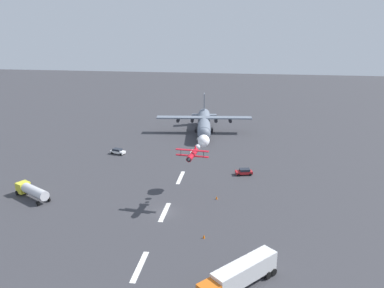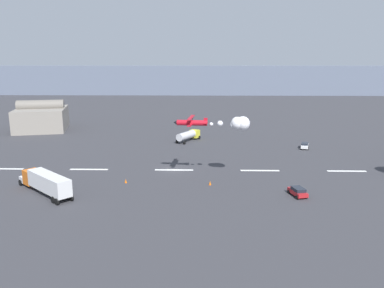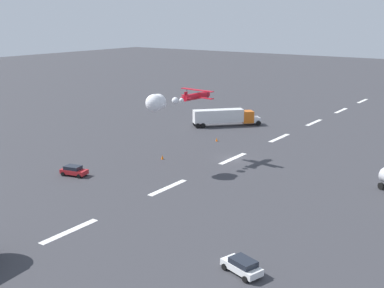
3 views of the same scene
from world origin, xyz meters
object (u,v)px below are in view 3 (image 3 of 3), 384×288
at_px(traffic_cone_near, 217,139).
at_px(traffic_cone_far, 162,157).
at_px(followme_car_yellow, 74,170).
at_px(stunt_biplane_red, 165,101).
at_px(airport_staff_sedan, 242,266).
at_px(semi_truck_orange, 224,116).

height_order(traffic_cone_near, traffic_cone_far, same).
bearing_deg(followme_car_yellow, traffic_cone_far, 159.61).
xyz_separation_m(stunt_biplane_red, traffic_cone_near, (-19.41, -2.93, -10.50)).
distance_m(stunt_biplane_red, airport_staff_sedan, 35.52).
relative_size(traffic_cone_near, traffic_cone_far, 1.00).
bearing_deg(airport_staff_sedan, semi_truck_orange, -146.56).
height_order(stunt_biplane_red, followme_car_yellow, stunt_biplane_red).
height_order(stunt_biplane_red, airport_staff_sedan, stunt_biplane_red).
distance_m(followme_car_yellow, traffic_cone_far, 15.65).
bearing_deg(traffic_cone_near, airport_staff_sedan, 35.54).
bearing_deg(semi_truck_orange, followme_car_yellow, -0.26).
bearing_deg(stunt_biplane_red, followme_car_yellow, -40.11).
relative_size(stunt_biplane_red, traffic_cone_far, 19.24).
height_order(stunt_biplane_red, semi_truck_orange, stunt_biplane_red).
height_order(airport_staff_sedan, traffic_cone_far, airport_staff_sedan).
relative_size(stunt_biplane_red, semi_truck_orange, 1.12).
relative_size(stunt_biplane_red, followme_car_yellow, 3.30).
xyz_separation_m(stunt_biplane_red, traffic_cone_far, (-3.72, -3.77, -10.50)).
height_order(semi_truck_orange, traffic_cone_far, semi_truck_orange).
distance_m(stunt_biplane_red, followme_car_yellow, 17.50).
bearing_deg(stunt_biplane_red, semi_truck_orange, -164.24).
distance_m(semi_truck_orange, followme_car_yellow, 42.95).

